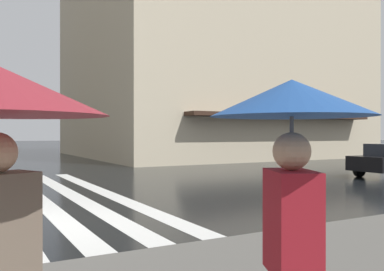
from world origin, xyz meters
The scene contains 3 objects.
ground_plane centered at (0.00, 0.00, 0.00)m, with size 220.00×220.00×0.00m, color black.
haussmann_block_corner centered at (22.32, -17.03, 9.59)m, with size 20.86×20.52×19.59m.
pedestrian_by_billboard centered at (-6.77, -0.37, 1.73)m, with size 0.95×0.95×1.98m.
Camera 1 is at (-8.57, 1.27, 1.82)m, focal length 38.56 mm.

